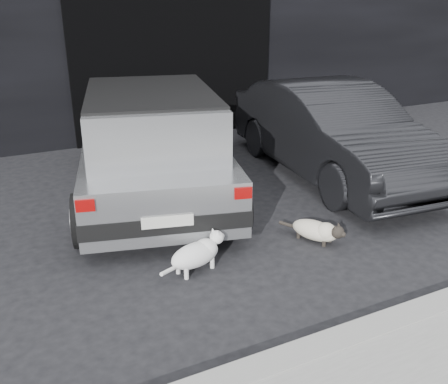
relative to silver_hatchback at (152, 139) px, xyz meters
name	(u,v)px	position (x,y,z in m)	size (l,w,h in m)	color
ground	(222,220)	(0.48, -1.15, -0.81)	(80.00, 80.00, 0.00)	black
building_facade	(140,0)	(1.48, 4.85, 1.69)	(34.00, 4.00, 5.00)	black
garage_opening	(176,69)	(1.48, 2.84, 0.49)	(4.00, 0.10, 2.60)	black
silver_hatchback	(152,139)	(0.00, 0.00, 0.00)	(2.77, 4.36, 1.49)	#A8AAAC
second_car	(332,131)	(2.72, -0.37, -0.11)	(1.48, 4.24, 1.40)	black
cat_siamese	(319,231)	(1.22, -2.15, -0.68)	(0.49, 0.75, 0.29)	beige
cat_white	(198,253)	(-0.26, -2.12, -0.62)	(0.80, 0.41, 0.39)	white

